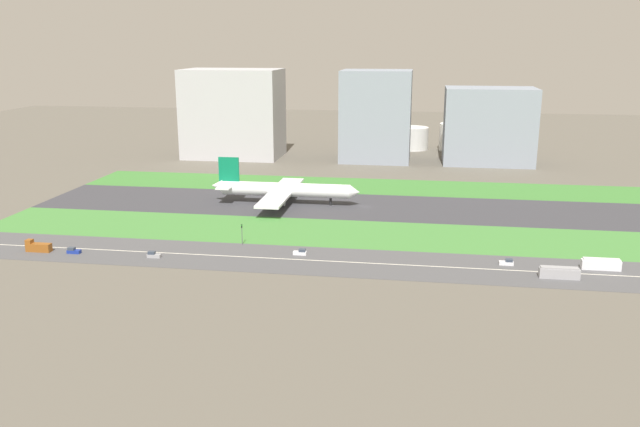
% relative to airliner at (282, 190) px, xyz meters
% --- Properties ---
extents(ground_plane, '(800.00, 800.00, 0.00)m').
position_rel_airliner_xyz_m(ground_plane, '(36.10, -0.00, -6.23)').
color(ground_plane, '#5B564C').
extents(runway, '(280.00, 46.00, 0.10)m').
position_rel_airliner_xyz_m(runway, '(36.10, -0.00, -6.18)').
color(runway, '#38383D').
rests_on(runway, ground_plane).
extents(grass_median_north, '(280.00, 36.00, 0.10)m').
position_rel_airliner_xyz_m(grass_median_north, '(36.10, 41.00, -6.18)').
color(grass_median_north, '#3D7A33').
rests_on(grass_median_north, ground_plane).
extents(grass_median_south, '(280.00, 36.00, 0.10)m').
position_rel_airliner_xyz_m(grass_median_south, '(36.10, -41.00, -6.18)').
color(grass_median_south, '#427F38').
rests_on(grass_median_south, ground_plane).
extents(highway, '(280.00, 28.00, 0.10)m').
position_rel_airliner_xyz_m(highway, '(36.10, -73.00, -6.18)').
color(highway, '#4C4C4F').
rests_on(highway, ground_plane).
extents(highway_centerline, '(266.00, 0.50, 0.01)m').
position_rel_airliner_xyz_m(highway_centerline, '(36.10, -73.00, -6.13)').
color(highway_centerline, silver).
rests_on(highway_centerline, highway).
extents(airliner, '(65.00, 56.00, 19.70)m').
position_rel_airliner_xyz_m(airliner, '(0.00, 0.00, 0.00)').
color(airliner, white).
rests_on(airliner, runway).
extents(car_3, '(4.40, 1.80, 2.00)m').
position_rel_airliner_xyz_m(car_3, '(20.72, -68.00, -5.31)').
color(car_3, silver).
rests_on(car_3, highway).
extents(car_1, '(4.40, 1.80, 2.00)m').
position_rel_airliner_xyz_m(car_1, '(-26.03, -78.00, -5.31)').
color(car_1, '#99999E').
rests_on(car_1, highway).
extents(bus_1, '(11.60, 2.50, 3.50)m').
position_rel_airliner_xyz_m(bus_1, '(100.46, -78.00, -4.41)').
color(bus_1, '#99999E').
rests_on(bus_1, highway).
extents(car_2, '(4.40, 1.80, 2.00)m').
position_rel_airliner_xyz_m(car_2, '(-54.01, -78.00, -5.31)').
color(car_2, navy).
rests_on(car_2, highway).
extents(car_0, '(4.40, 1.80, 2.00)m').
position_rel_airliner_xyz_m(car_0, '(86.66, -68.00, -5.31)').
color(car_0, silver).
rests_on(car_0, highway).
extents(truck_0, '(8.40, 2.50, 4.00)m').
position_rel_airliner_xyz_m(truck_0, '(-66.58, -78.00, -4.56)').
color(truck_0, brown).
rests_on(truck_0, highway).
extents(bus_0, '(11.60, 2.50, 3.50)m').
position_rel_airliner_xyz_m(bus_0, '(114.64, -68.00, -4.41)').
color(bus_0, silver).
rests_on(bus_0, highway).
extents(traffic_light, '(0.36, 0.50, 7.20)m').
position_rel_airliner_xyz_m(traffic_light, '(-1.25, -60.01, -1.94)').
color(traffic_light, '#4C4C51').
rests_on(traffic_light, highway).
extents(terminal_building, '(57.20, 36.72, 52.41)m').
position_rel_airliner_xyz_m(terminal_building, '(-53.90, 114.00, 19.97)').
color(terminal_building, '#B2B2B7').
rests_on(terminal_building, ground_plane).
extents(hangar_building, '(40.24, 33.39, 52.35)m').
position_rel_airliner_xyz_m(hangar_building, '(32.08, 114.00, 19.95)').
color(hangar_building, gray).
rests_on(hangar_building, ground_plane).
extents(office_tower, '(50.30, 31.98, 43.06)m').
position_rel_airliner_xyz_m(office_tower, '(96.53, 114.00, 15.30)').
color(office_tower, gray).
rests_on(office_tower, ground_plane).
extents(fuel_tank_west, '(21.18, 21.18, 14.42)m').
position_rel_airliner_xyz_m(fuel_tank_west, '(52.68, 159.00, 0.98)').
color(fuel_tank_west, silver).
rests_on(fuel_tank_west, ground_plane).
extents(fuel_tank_centre, '(25.83, 25.83, 17.20)m').
position_rel_airliner_xyz_m(fuel_tank_centre, '(83.06, 159.00, 2.37)').
color(fuel_tank_centre, silver).
rests_on(fuel_tank_centre, ground_plane).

